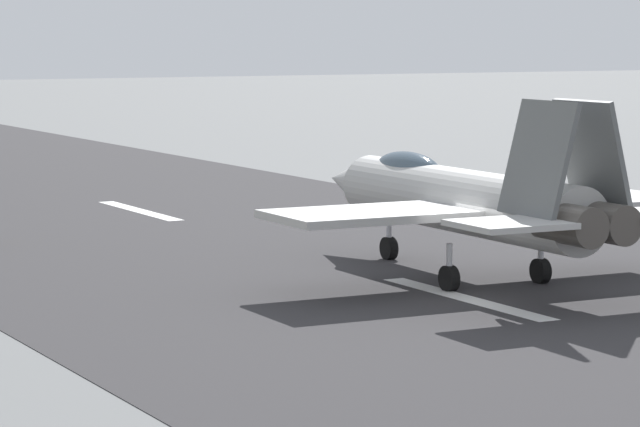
# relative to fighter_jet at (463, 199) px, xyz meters

# --- Properties ---
(ground_plane) EXTENTS (400.00, 400.00, 0.00)m
(ground_plane) POSITION_rel_fighter_jet_xyz_m (-2.37, 1.93, -2.46)
(ground_plane) COLOR slate
(runway_strip) EXTENTS (240.00, 26.00, 0.02)m
(runway_strip) POSITION_rel_fighter_jet_xyz_m (-2.39, 1.93, -2.45)
(runway_strip) COLOR #312F31
(runway_strip) RESTS_ON ground
(fighter_jet) EXTENTS (16.11, 13.38, 5.65)m
(fighter_jet) POSITION_rel_fighter_jet_xyz_m (0.00, 0.00, 0.00)
(fighter_jet) COLOR #B1B0AE
(fighter_jet) RESTS_ON ground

